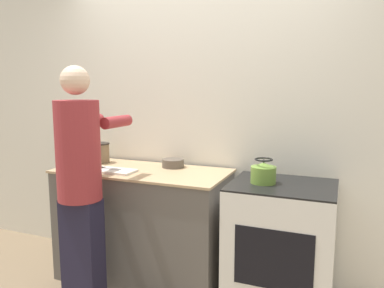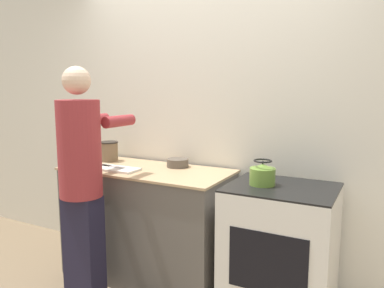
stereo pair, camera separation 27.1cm
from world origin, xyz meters
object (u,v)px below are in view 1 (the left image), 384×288
canister_jar (100,153)px  knife (107,168)px  oven (280,247)px  kettle (263,173)px  cutting_board (111,171)px  person (81,181)px  bowl_prep (173,163)px

canister_jar → knife: bearing=-45.8°
oven → kettle: size_ratio=5.22×
cutting_board → kettle: size_ratio=2.23×
cutting_board → canister_jar: size_ratio=2.23×
cutting_board → knife: size_ratio=1.58×
person → cutting_board: (-0.02, 0.39, -0.01)m
person → knife: (-0.07, 0.41, 0.00)m
kettle → bowl_prep: kettle is taller
kettle → knife: bearing=-175.1°
cutting_board → knife: knife is taller
bowl_prep → person: bearing=-116.3°
oven → knife: 1.45m
oven → canister_jar: (-1.60, 0.13, 0.55)m
person → knife: 0.42m
canister_jar → oven: bearing=-4.5°
knife → cutting_board: bearing=-14.6°
oven → bowl_prep: size_ratio=5.08×
oven → cutting_board: bearing=-173.8°
cutting_board → oven: bearing=6.2°
oven → cutting_board: size_ratio=2.34×
oven → canister_jar: size_ratio=5.22×
person → canister_jar: size_ratio=9.81×
canister_jar → bowl_prep: bearing=5.5°
person → canister_jar: person is taller
oven → kettle: kettle is taller
kettle → cutting_board: bearing=-174.0°
kettle → canister_jar: bearing=174.3°
knife → canister_jar: size_ratio=1.41×
kettle → canister_jar: size_ratio=1.00×
oven → person: size_ratio=0.53×
knife → kettle: 1.23m
oven → person: person is taller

